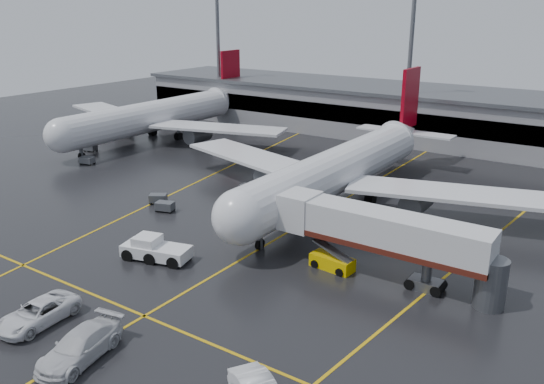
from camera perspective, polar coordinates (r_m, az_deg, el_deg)
The scene contains 20 objects.
ground at distance 59.67m, azimuth 2.67°, elevation -3.49°, with size 220.00×220.00×0.00m, color black.
apron_line_centre at distance 59.67m, azimuth 2.67°, elevation -3.48°, with size 0.25×90.00×0.02m, color gold.
apron_line_stop at distance 44.31m, azimuth -12.82°, elevation -12.15°, with size 60.00×0.25×0.02m, color gold.
apron_line_left at distance 78.50m, azimuth -5.93°, elevation 1.83°, with size 0.25×70.00×0.02m, color gold.
apron_line_right at distance 62.37m, azimuth 21.97°, elevation -3.87°, with size 0.25×70.00×0.02m, color gold.
terminal at distance 101.09m, azimuth 17.28°, elevation 7.33°, with size 122.00×19.00×8.60m.
light_mast_left at distance 116.15m, azimuth -5.48°, elevation 14.44°, with size 3.00×1.20×25.45m.
light_mast_mid at distance 95.82m, azimuth 13.84°, elevation 13.20°, with size 3.00×1.20×25.45m.
main_airliner at distance 66.36m, azimuth 7.14°, elevation 2.49°, with size 48.80×45.60×14.10m.
second_airliner at distance 100.53m, azimuth -11.40°, elevation 7.67°, with size 48.80×45.60×14.10m.
jet_bridge at distance 48.23m, azimuth 11.04°, elevation -4.23°, with size 19.90×3.40×6.05m.
pushback_tractor at distance 52.92m, azimuth -11.81°, elevation -5.77°, with size 6.75×4.08×2.26m.
belt_loader at distance 50.39m, azimuth 6.13°, elevation -7.09°, with size 4.07×2.16×2.49m.
service_van_a at distance 45.29m, azimuth -22.65°, elevation -11.26°, with size 2.86×6.21×1.73m, color white.
service_van_b at distance 40.20m, azimuth -18.90°, elevation -14.58°, with size 2.70×6.65×1.93m, color silver.
baggage_cart_a at distance 64.84m, azimuth -10.81°, elevation -1.41°, with size 2.31×1.87×1.12m.
baggage_cart_b at distance 67.64m, azimuth -11.48°, elevation -0.62°, with size 2.39×2.19×1.12m.
baggage_cart_c at distance 69.87m, azimuth -2.46°, elevation 0.36°, with size 2.07×1.40×1.12m.
baggage_cart_d at distance 95.07m, azimuth -17.95°, elevation 4.33°, with size 2.23×1.69×1.12m.
baggage_cart_e at distance 87.24m, azimuth -18.24°, elevation 3.09°, with size 2.24×1.71×1.12m.
Camera 1 is at (28.89, -47.30, 22.13)m, focal length 37.13 mm.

